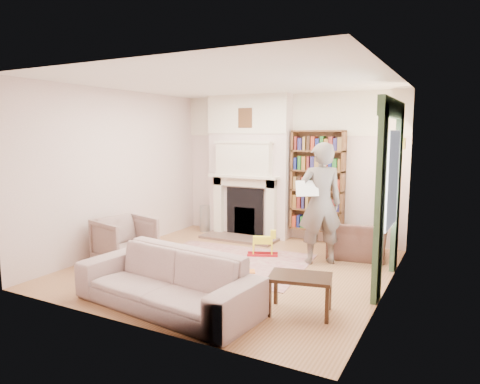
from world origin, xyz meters
The scene contains 25 objects.
floor centered at (0.00, 0.00, 0.00)m, with size 4.50×4.50×0.00m, color #91603A.
ceiling centered at (0.00, 0.00, 2.80)m, with size 4.50×4.50×0.00m, color white.
wall_back centered at (0.00, 2.25, 1.40)m, with size 4.50×4.50×0.00m, color silver.
wall_front centered at (0.00, -2.25, 1.40)m, with size 4.50×4.50×0.00m, color silver.
wall_left centered at (-2.25, 0.00, 1.40)m, with size 4.50×4.50×0.00m, color silver.
wall_right centered at (2.25, 0.00, 1.40)m, with size 4.50×4.50×0.00m, color silver.
fireplace centered at (-0.75, 2.05, 1.39)m, with size 1.70×0.58×2.80m.
bookcase centered at (0.65, 2.12, 1.18)m, with size 1.00×0.24×1.85m, color brown.
window centered at (2.23, 0.40, 1.45)m, with size 0.02×0.90×1.30m, color silver.
curtain_left centered at (2.20, -0.30, 1.20)m, with size 0.07×0.32×2.40m, color #2F472D.
curtain_right centered at (2.20, 1.10, 1.20)m, with size 0.07×0.32×2.40m, color #2F472D.
pelmet centered at (2.19, 0.40, 2.38)m, with size 0.09×1.70×0.24m, color #2F472D.
wall_sconce centered at (2.03, 1.50, 1.90)m, with size 0.20×0.24×0.24m, color gold, non-canonical shape.
rug centered at (-0.20, 0.21, 0.01)m, with size 2.47×1.90×0.01m, color #BFA790.
armchair_reading centered at (1.55, 1.46, 0.32)m, with size 0.98×0.85×0.63m, color #452925.
armchair_left centered at (-1.63, -0.59, 0.37)m, with size 0.79×0.81×0.74m, color #A8978A.
sofa centered at (0.04, -1.69, 0.34)m, with size 2.30×0.90×0.67m, color #BBB19B.
man_reading centered at (1.10, 0.86, 0.96)m, with size 0.70×0.46×1.92m, color #5E534B.
newspaper centered at (0.95, 0.66, 1.22)m, with size 0.35×0.02×0.25m, color white.
coffee_table centered at (1.50, -1.10, 0.23)m, with size 0.70×0.45×0.45m, color #312211, non-canonical shape.
paraffin_heater centered at (-1.70, 1.90, 0.28)m, with size 0.24×0.24×0.55m, color #999BA0.
rocking_horse centered at (0.15, 0.79, 0.23)m, with size 0.51×0.21×0.45m, color yellow, non-canonical shape.
board_game centered at (-0.08, 0.15, 0.03)m, with size 0.39×0.39×0.03m, color #DAE04F.
game_box_lid centered at (-0.62, 0.14, 0.04)m, with size 0.32×0.21×0.05m, color #B12014.
comic_annuals centered at (0.14, -0.37, 0.02)m, with size 0.88×0.65×0.02m.
Camera 1 is at (3.09, -5.58, 2.06)m, focal length 32.00 mm.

